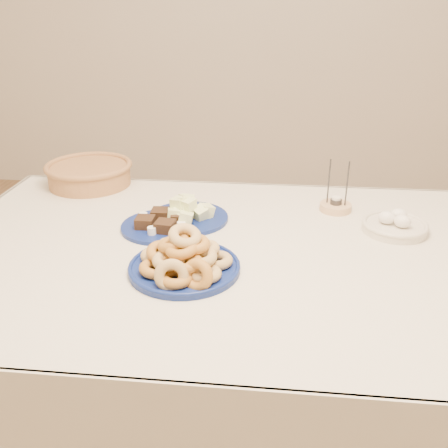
{
  "coord_description": "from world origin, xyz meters",
  "views": [
    {
      "loc": [
        0.13,
        -1.26,
        1.41
      ],
      "look_at": [
        0.0,
        -0.05,
        0.85
      ],
      "focal_mm": 40.0,
      "sensor_mm": 36.0,
      "label": 1
    }
  ],
  "objects": [
    {
      "name": "dining_table",
      "position": [
        0.0,
        0.0,
        0.64
      ],
      "size": [
        1.71,
        1.11,
        0.75
      ],
      "color": "brown",
      "rests_on": "ground"
    },
    {
      "name": "ground",
      "position": [
        0.0,
        0.0,
        0.0
      ],
      "size": [
        5.0,
        5.0,
        0.0
      ],
      "primitive_type": "plane",
      "color": "brown",
      "rests_on": "ground"
    },
    {
      "name": "brownie_plate",
      "position": [
        -0.21,
        0.12,
        0.76
      ],
      "size": [
        0.29,
        0.29,
        0.04
      ],
      "rotation": [
        0.0,
        0.0,
        -0.19
      ],
      "color": "navy",
      "rests_on": "dining_table"
    },
    {
      "name": "melon_plate",
      "position": [
        -0.14,
        0.18,
        0.77
      ],
      "size": [
        0.28,
        0.28,
        0.09
      ],
      "rotation": [
        0.0,
        0.0,
        -0.1
      ],
      "color": "navy",
      "rests_on": "dining_table"
    },
    {
      "name": "candle_holder",
      "position": [
        0.34,
        0.32,
        0.77
      ],
      "size": [
        0.13,
        0.13,
        0.18
      ],
      "rotation": [
        0.0,
        0.0,
        -0.33
      ],
      "color": "tan",
      "rests_on": "dining_table"
    },
    {
      "name": "wicker_basket",
      "position": [
        -0.57,
        0.48,
        0.8
      ],
      "size": [
        0.35,
        0.35,
        0.09
      ],
      "rotation": [
        0.0,
        0.0,
        -0.07
      ],
      "color": "brown",
      "rests_on": "dining_table"
    },
    {
      "name": "egg_bowl",
      "position": [
        0.5,
        0.17,
        0.77
      ],
      "size": [
        0.25,
        0.25,
        0.07
      ],
      "rotation": [
        0.0,
        0.0,
        -0.29
      ],
      "color": "beige",
      "rests_on": "dining_table"
    },
    {
      "name": "donut_platter",
      "position": [
        -0.09,
        -0.14,
        0.79
      ],
      "size": [
        0.3,
        0.3,
        0.13
      ],
      "rotation": [
        0.0,
        0.0,
        0.01
      ],
      "color": "navy",
      "rests_on": "dining_table"
    }
  ]
}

